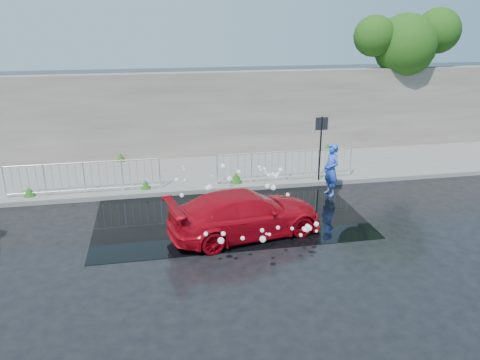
% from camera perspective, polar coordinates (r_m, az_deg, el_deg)
% --- Properties ---
extents(ground, '(90.00, 90.00, 0.00)m').
position_cam_1_polar(ground, '(13.59, -2.85, -5.98)').
color(ground, black).
rests_on(ground, ground).
extents(pavement, '(30.00, 4.00, 0.15)m').
position_cam_1_polar(pavement, '(18.18, -5.10, 0.89)').
color(pavement, slate).
rests_on(pavement, ground).
extents(curb, '(30.00, 0.25, 0.16)m').
position_cam_1_polar(curb, '(16.30, -4.36, -1.28)').
color(curb, slate).
rests_on(curb, ground).
extents(retaining_wall, '(30.00, 0.60, 3.50)m').
position_cam_1_polar(retaining_wall, '(19.83, -5.93, 7.88)').
color(retaining_wall, '#5F5850').
rests_on(retaining_wall, pavement).
extents(puddle, '(8.00, 5.00, 0.01)m').
position_cam_1_polar(puddle, '(14.56, -1.46, -4.15)').
color(puddle, black).
rests_on(puddle, ground).
extents(sign_post, '(0.45, 0.06, 2.50)m').
position_cam_1_polar(sign_post, '(16.86, 9.83, 5.04)').
color(sign_post, black).
rests_on(sign_post, ground).
extents(tree, '(4.88, 2.74, 6.19)m').
position_cam_1_polar(tree, '(22.62, 19.76, 15.62)').
color(tree, '#332114').
rests_on(tree, ground).
extents(railing_left, '(5.05, 0.05, 1.10)m').
position_cam_1_polar(railing_left, '(16.50, -18.49, 0.41)').
color(railing_left, silver).
rests_on(railing_left, pavement).
extents(railing_right, '(5.05, 0.05, 1.10)m').
position_cam_1_polar(railing_right, '(16.98, 5.55, 1.87)').
color(railing_right, silver).
rests_on(railing_right, pavement).
extents(weeds, '(12.17, 3.93, 0.41)m').
position_cam_1_polar(weeds, '(17.58, -4.97, 1.11)').
color(weeds, '#134512').
rests_on(weeds, pavement).
extents(water_spray, '(3.60, 5.61, 1.02)m').
position_cam_1_polar(water_spray, '(14.00, 0.30, -2.02)').
color(water_spray, white).
rests_on(water_spray, ground).
extents(red_car, '(4.62, 2.60, 1.26)m').
position_cam_1_polar(red_car, '(13.00, 0.71, -4.12)').
color(red_car, '#A40612').
rests_on(red_car, ground).
extents(person, '(0.57, 0.74, 1.80)m').
position_cam_1_polar(person, '(16.11, 11.06, 1.24)').
color(person, blue).
rests_on(person, ground).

